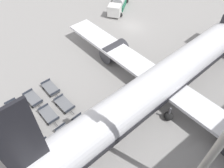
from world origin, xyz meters
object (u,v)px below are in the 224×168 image
at_px(baggage_dolly_row_near_col_a, 15,109).
at_px(baggage_dolly_row_near_col_b, 30,127).
at_px(airplane, 170,76).
at_px(fuel_tanker_primary, 119,2).
at_px(baggage_dolly_row_mid_b_col_b, 65,104).
at_px(baggage_dolly_row_mid_a_col_b, 49,115).
at_px(baggage_dolly_row_near_col_c, 47,151).
at_px(baggage_dolly_row_mid_a_col_a, 33,99).
at_px(baggage_dolly_row_mid_b_col_a, 51,88).
at_px(baggage_dolly_row_mid_b_col_c, 84,124).
at_px(baggage_dolly_row_mid_a_col_c, 67,135).

xyz_separation_m(baggage_dolly_row_near_col_a, baggage_dolly_row_near_col_b, (3.78, 0.35, 0.00)).
bearing_deg(airplane, fuel_tanker_primary, 155.96).
relative_size(fuel_tanker_primary, baggage_dolly_row_mid_b_col_b, 2.35).
bearing_deg(baggage_dolly_row_mid_a_col_b, baggage_dolly_row_mid_b_col_b, 95.08).
relative_size(baggage_dolly_row_near_col_c, baggage_dolly_row_mid_a_col_a, 0.99).
relative_size(baggage_dolly_row_mid_a_col_a, baggage_dolly_row_mid_a_col_b, 1.01).
height_order(baggage_dolly_row_mid_b_col_a, baggage_dolly_row_mid_b_col_b, same).
relative_size(baggage_dolly_row_near_col_a, baggage_dolly_row_mid_b_col_a, 1.00).
relative_size(airplane, baggage_dolly_row_mid_b_col_c, 12.72).
xyz_separation_m(airplane, baggage_dolly_row_mid_a_col_b, (-6.24, -14.75, -2.60)).
xyz_separation_m(baggage_dolly_row_near_col_c, baggage_dolly_row_mid_b_col_c, (-0.30, 5.04, 0.00)).
bearing_deg(baggage_dolly_row_near_col_c, baggage_dolly_row_near_col_b, -176.67).
height_order(airplane, fuel_tanker_primary, airplane).
distance_m(fuel_tanker_primary, baggage_dolly_row_mid_a_col_a, 28.11).
relative_size(fuel_tanker_primary, baggage_dolly_row_near_col_a, 2.37).
height_order(baggage_dolly_row_near_col_a, baggage_dolly_row_mid_b_col_c, same).
distance_m(airplane, baggage_dolly_row_near_col_c, 17.48).
bearing_deg(baggage_dolly_row_near_col_a, baggage_dolly_row_mid_b_col_b, 58.01).
xyz_separation_m(airplane, baggage_dolly_row_mid_a_col_a, (-9.89, -15.19, -2.60)).
bearing_deg(baggage_dolly_row_mid_a_col_c, baggage_dolly_row_mid_a_col_a, -174.15).
distance_m(baggage_dolly_row_near_col_a, baggage_dolly_row_near_col_c, 7.76).
distance_m(baggage_dolly_row_mid_b_col_b, baggage_dolly_row_mid_b_col_c, 4.11).
bearing_deg(fuel_tanker_primary, airplane, -24.04).
bearing_deg(baggage_dolly_row_near_col_b, baggage_dolly_row_mid_a_col_a, 150.40).
height_order(baggage_dolly_row_mid_b_col_a, baggage_dolly_row_mid_b_col_c, same).
bearing_deg(baggage_dolly_row_near_col_a, baggage_dolly_row_near_col_c, 4.32).
distance_m(airplane, baggage_dolly_row_mid_b_col_a, 16.27).
height_order(baggage_dolly_row_near_col_a, baggage_dolly_row_mid_a_col_a, same).
height_order(baggage_dolly_row_mid_a_col_a, baggage_dolly_row_mid_a_col_b, same).
distance_m(fuel_tanker_primary, baggage_dolly_row_near_col_a, 30.46).
xyz_separation_m(airplane, fuel_tanker_primary, (-22.38, 9.98, -1.82)).
relative_size(baggage_dolly_row_near_col_c, baggage_dolly_row_mid_a_col_c, 0.99).
bearing_deg(baggage_dolly_row_mid_a_col_b, fuel_tanker_primary, 123.13).
height_order(baggage_dolly_row_near_col_c, baggage_dolly_row_mid_b_col_a, same).
distance_m(baggage_dolly_row_mid_a_col_b, baggage_dolly_row_mid_a_col_c, 3.91).
bearing_deg(baggage_dolly_row_near_col_a, baggage_dolly_row_mid_b_col_c, 37.06).
height_order(baggage_dolly_row_mid_a_col_c, baggage_dolly_row_mid_b_col_a, same).
relative_size(baggage_dolly_row_near_col_b, baggage_dolly_row_mid_a_col_a, 1.00).
height_order(baggage_dolly_row_mid_a_col_a, baggage_dolly_row_mid_b_col_c, same).
bearing_deg(baggage_dolly_row_mid_a_col_c, fuel_tanker_primary, 129.40).
xyz_separation_m(airplane, baggage_dolly_row_near_col_b, (-6.01, -17.39, -2.60)).
distance_m(fuel_tanker_primary, baggage_dolly_row_mid_a_col_b, 29.54).
relative_size(airplane, baggage_dolly_row_near_col_a, 12.91).
relative_size(baggage_dolly_row_mid_b_col_b, baggage_dolly_row_mid_b_col_c, 1.00).
height_order(baggage_dolly_row_near_col_a, baggage_dolly_row_near_col_b, same).
bearing_deg(baggage_dolly_row_near_col_c, baggage_dolly_row_mid_a_col_b, 150.09).
height_order(baggage_dolly_row_near_col_a, baggage_dolly_row_mid_a_col_b, same).
relative_size(baggage_dolly_row_near_col_b, baggage_dolly_row_mid_b_col_c, 0.99).
height_order(baggage_dolly_row_near_col_b, baggage_dolly_row_near_col_c, same).
relative_size(baggage_dolly_row_mid_a_col_a, baggage_dolly_row_mid_b_col_c, 1.00).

